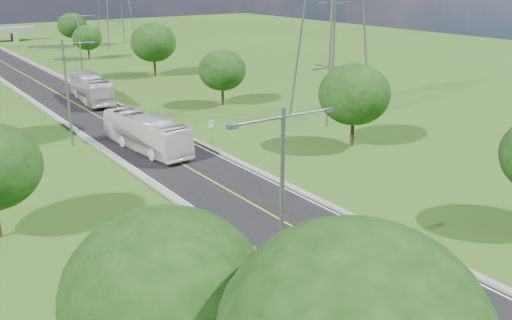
# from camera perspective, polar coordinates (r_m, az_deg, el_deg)

# --- Properties ---
(ground) EXTENTS (260.00, 260.00, 0.00)m
(ground) POSITION_cam_1_polar(r_m,az_deg,el_deg) (72.72, -16.89, 4.97)
(ground) COLOR #355618
(ground) RESTS_ON ground
(road) EXTENTS (8.00, 150.00, 0.06)m
(road) POSITION_cam_1_polar(r_m,az_deg,el_deg) (78.33, -18.28, 5.77)
(road) COLOR black
(road) RESTS_ON ground
(curb_left) EXTENTS (0.50, 150.00, 0.22)m
(curb_left) POSITION_cam_1_polar(r_m,az_deg,el_deg) (77.28, -21.30, 5.35)
(curb_left) COLOR gray
(curb_left) RESTS_ON ground
(curb_right) EXTENTS (0.50, 150.00, 0.22)m
(curb_right) POSITION_cam_1_polar(r_m,az_deg,el_deg) (79.57, -15.36, 6.29)
(curb_right) COLOR gray
(curb_right) RESTS_ON ground
(speed_limit_sign) EXTENTS (0.55, 0.09, 2.40)m
(speed_limit_sign) POSITION_cam_1_polar(r_m,az_deg,el_deg) (54.65, -4.50, 3.20)
(speed_limit_sign) COLOR slate
(speed_limit_sign) RESTS_ON ground
(streetlight_near_left) EXTENTS (5.90, 0.25, 10.00)m
(streetlight_near_left) POSITION_cam_1_polar(r_m,az_deg,el_deg) (26.75, 2.63, -3.28)
(streetlight_near_left) COLOR slate
(streetlight_near_left) RESTS_ON ground
(streetlight_mid_left) EXTENTS (5.90, 0.25, 10.00)m
(streetlight_mid_left) POSITION_cam_1_polar(r_m,az_deg,el_deg) (55.77, -18.42, 7.21)
(streetlight_mid_left) COLOR slate
(streetlight_mid_left) RESTS_ON ground
(streetlight_far_right) EXTENTS (5.90, 0.25, 10.00)m
(streetlight_far_right) POSITION_cam_1_polar(r_m,az_deg,el_deg) (90.49, -17.24, 11.26)
(streetlight_far_right) COLOR slate
(streetlight_far_right) RESTS_ON ground
(tree_la) EXTENTS (7.14, 7.14, 8.30)m
(tree_la) POSITION_cam_1_polar(r_m,az_deg,el_deg) (20.24, -9.05, -13.23)
(tree_la) COLOR black
(tree_la) RESTS_ON ground
(tree_rb) EXTENTS (6.72, 6.72, 7.82)m
(tree_rb) POSITION_cam_1_polar(r_m,az_deg,el_deg) (54.04, 9.80, 6.48)
(tree_rb) COLOR black
(tree_rb) RESTS_ON ground
(tree_rc) EXTENTS (5.88, 5.88, 6.84)m
(tree_rc) POSITION_cam_1_polar(r_m,az_deg,el_deg) (70.76, -3.41, 8.96)
(tree_rc) COLOR black
(tree_rc) RESTS_ON ground
(tree_rd) EXTENTS (7.14, 7.14, 8.30)m
(tree_rd) POSITION_cam_1_polar(r_m,az_deg,el_deg) (92.63, -10.22, 11.50)
(tree_rd) COLOR black
(tree_rd) RESTS_ON ground
(tree_re) EXTENTS (5.46, 5.46, 6.35)m
(tree_re) POSITION_cam_1_polar(r_m,az_deg,el_deg) (114.11, -16.52, 11.65)
(tree_re) COLOR black
(tree_re) RESTS_ON ground
(tree_rf) EXTENTS (6.30, 6.30, 7.33)m
(tree_rf) POSITION_cam_1_polar(r_m,az_deg,el_deg) (134.09, -17.91, 12.68)
(tree_rf) COLOR black
(tree_rf) RESTS_ON ground
(bus_outbound) EXTENTS (4.04, 12.28, 3.36)m
(bus_outbound) POSITION_cam_1_polar(r_m,az_deg,el_deg) (75.55, -16.13, 6.87)
(bus_outbound) COLOR silver
(bus_outbound) RESTS_ON road
(bus_inbound) EXTENTS (3.90, 12.07, 3.30)m
(bus_inbound) POSITION_cam_1_polar(r_m,az_deg,el_deg) (53.42, -10.95, 2.69)
(bus_inbound) COLOR white
(bus_inbound) RESTS_ON road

